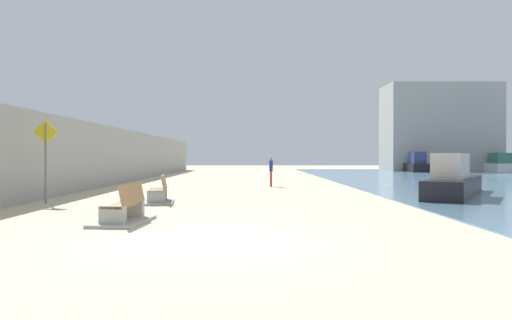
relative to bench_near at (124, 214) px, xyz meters
name	(u,v)px	position (x,y,z in m)	size (l,w,h in m)	color
ground_plane	(238,186)	(2.33, 15.28, -0.23)	(120.00, 120.00, 0.00)	#C6B793
seawall	(102,156)	(-5.17, 15.28, 1.42)	(0.80, 64.00, 3.32)	#9E9E99
bench_near	(124,214)	(0.00, 0.00, 0.00)	(1.26, 2.18, 0.98)	#9E9E99
bench_far	(158,196)	(-0.15, 5.21, 0.00)	(1.36, 2.22, 0.98)	#9E9E99
person_walking	(271,169)	(4.15, 14.53, 0.74)	(0.22, 0.53, 1.67)	#B22D33
boat_outer	(499,165)	(28.85, 39.45, 0.51)	(2.39, 4.77, 1.94)	white
boat_distant	(416,165)	(19.91, 38.65, 0.54)	(1.90, 4.79, 2.06)	black
boat_mid_bay	(454,181)	(11.30, 7.82, 0.42)	(5.00, 7.42, 1.72)	black
pedestrian_sign	(46,151)	(-4.03, 5.08, 1.57)	(0.85, 0.08, 2.91)	slate
harbor_building	(439,128)	(24.05, 43.28, 4.55)	(12.00, 6.00, 9.57)	#9E9E99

